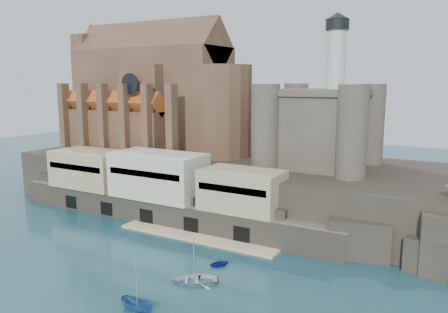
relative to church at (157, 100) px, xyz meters
name	(u,v)px	position (x,y,z in m)	size (l,w,h in m)	color
ground	(113,276)	(24.13, -41.85, -22.13)	(300.00, 300.00, 0.00)	#173F4B
promontory	(241,183)	(23.94, -2.48, -17.20)	(100.00, 36.00, 10.00)	black
quay	(157,189)	(13.94, -18.78, -16.06)	(70.00, 12.00, 13.05)	#6C6556
church	(157,100)	(0.00, 0.00, 0.00)	(47.00, 25.93, 30.51)	#4D3524
castle_keep	(321,124)	(40.21, -0.78, -3.81)	(21.20, 21.20, 29.30)	#464037
boat_2	(138,310)	(33.11, -47.22, -22.13)	(1.75, 1.80, 4.65)	#245190
boat_6	(194,282)	(34.97, -37.90, -22.13)	(4.48, 1.30, 6.28)	silver
boat_7	(219,266)	(35.24, -31.79, -22.13)	(2.59, 1.58, 3.00)	navy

